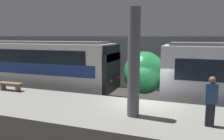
% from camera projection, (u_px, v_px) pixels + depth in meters
% --- Properties ---
extents(ground_plane, '(120.00, 120.00, 0.00)m').
position_uv_depth(ground_plane, '(144.00, 121.00, 10.73)').
color(ground_plane, '#33302D').
extents(platform, '(40.00, 3.95, 1.09)m').
position_uv_depth(platform, '(135.00, 126.00, 8.81)').
color(platform, slate).
rests_on(platform, ground).
extents(station_rear_barrier, '(50.00, 0.15, 4.10)m').
position_uv_depth(station_rear_barrier, '(162.00, 64.00, 16.39)').
color(station_rear_barrier, '#939399').
rests_on(station_rear_barrier, ground).
extents(support_pillar_near, '(0.46, 0.46, 4.09)m').
position_uv_depth(support_pillar_near, '(134.00, 63.00, 8.14)').
color(support_pillar_near, '#56565B').
rests_on(support_pillar_near, platform).
extents(person_waiting, '(0.38, 0.24, 1.73)m').
position_uv_depth(person_waiting, '(211.00, 100.00, 7.34)').
color(person_waiting, black).
rests_on(person_waiting, platform).
extents(platform_bench, '(1.50, 0.40, 0.45)m').
position_uv_depth(platform_bench, '(10.00, 85.00, 12.28)').
color(platform_bench, brown).
rests_on(platform_bench, platform).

